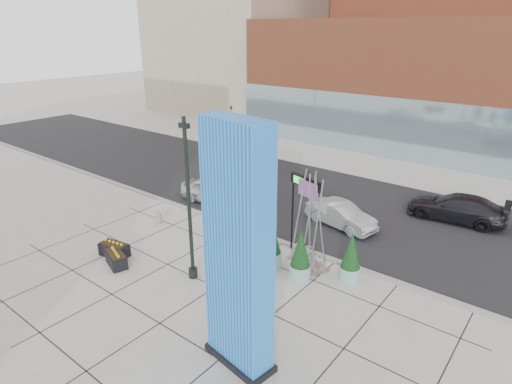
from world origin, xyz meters
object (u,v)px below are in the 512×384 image
Objects in this scene: blue_pylon at (238,257)px; concrete_bollard at (159,218)px; overhead_street_sign at (306,187)px; car_silver_mid at (341,215)px; lamp_post at (190,217)px; public_art_sculpture at (309,242)px; car_white_west at (214,192)px.

blue_pylon is 12.18m from concrete_bollard.
overhead_street_sign is 0.98× the size of car_silver_mid.
lamp_post is at bearing 173.86° from car_silver_mid.
overhead_street_sign is at bearing 61.28° from lamp_post.
blue_pylon is at bearing -28.05° from lamp_post.
lamp_post is at bearing -26.09° from concrete_bollard.
lamp_post reaches higher than overhead_street_sign.
car_white_west is at bearing -177.12° from public_art_sculpture.
car_white_west is 8.02m from car_silver_mid.
blue_pylon is at bearing -56.82° from public_art_sculpture.
blue_pylon is 7.73m from overhead_street_sign.
car_silver_mid reaches higher than concrete_bollard.
blue_pylon reaches higher than lamp_post.
car_white_west reaches higher than car_silver_mid.
car_white_west is at bearing 127.14° from lamp_post.
public_art_sculpture is (3.43, 4.01, -1.71)m from lamp_post.
car_white_west is at bearing 84.84° from concrete_bollard.
blue_pylon is at bearing -139.36° from car_white_west.
blue_pylon is 5.59m from lamp_post.
blue_pylon reaches higher than car_white_west.
lamp_post is 8.81m from car_white_west.
lamp_post is 1.74× the size of car_silver_mid.
public_art_sculpture is 1.11× the size of car_silver_mid.
public_art_sculpture reaches higher than car_silver_mid.
car_white_west is (-5.16, 6.81, -2.16)m from lamp_post.
public_art_sculpture is 4.68m from car_silver_mid.
blue_pylon reaches higher than overhead_street_sign.
concrete_bollard is at bearing -148.50° from overhead_street_sign.
overhead_street_sign is 4.68m from car_silver_mid.
overhead_street_sign is at bearing -110.60° from car_white_west.
public_art_sculpture is 6.69× the size of concrete_bollard.
public_art_sculpture is 9.04m from car_white_west.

